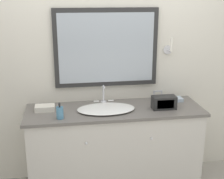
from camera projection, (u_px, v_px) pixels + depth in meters
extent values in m
cube|color=silver|center=(110.00, 60.00, 3.22)|extent=(8.00, 0.06, 2.55)
cube|color=#282828|center=(106.00, 48.00, 3.12)|extent=(1.05, 0.04, 0.79)
cube|color=#9EA8B2|center=(107.00, 48.00, 3.10)|extent=(0.96, 0.01, 0.70)
cylinder|color=silver|center=(168.00, 50.00, 3.24)|extent=(0.09, 0.01, 0.09)
cylinder|color=silver|center=(169.00, 51.00, 3.19)|extent=(0.02, 0.10, 0.02)
cylinder|color=white|center=(171.00, 45.00, 3.12)|extent=(0.02, 0.02, 0.14)
cube|color=beige|center=(115.00, 149.00, 3.18)|extent=(1.68, 0.52, 0.82)
cube|color=#66605B|center=(115.00, 110.00, 3.05)|extent=(1.73, 0.56, 0.03)
sphere|color=silver|center=(86.00, 143.00, 2.81)|extent=(0.02, 0.02, 0.02)
sphere|color=silver|center=(152.00, 139.00, 2.90)|extent=(0.02, 0.02, 0.02)
ellipsoid|color=white|center=(106.00, 109.00, 3.01)|extent=(0.56, 0.34, 0.03)
cylinder|color=silver|center=(104.00, 102.00, 3.19)|extent=(0.06, 0.06, 0.03)
cylinder|color=silver|center=(103.00, 94.00, 3.16)|extent=(0.02, 0.02, 0.16)
cylinder|color=silver|center=(104.00, 87.00, 3.10)|extent=(0.02, 0.07, 0.02)
cylinder|color=white|center=(96.00, 101.00, 3.17)|extent=(0.05, 0.02, 0.02)
cylinder|color=white|center=(111.00, 101.00, 3.19)|extent=(0.05, 0.02, 0.02)
cylinder|color=teal|center=(60.00, 113.00, 2.80)|extent=(0.06, 0.06, 0.11)
cylinder|color=black|center=(59.00, 105.00, 2.78)|extent=(0.02, 0.02, 0.03)
cube|color=black|center=(59.00, 104.00, 2.76)|extent=(0.02, 0.03, 0.01)
cube|color=black|center=(164.00, 102.00, 3.04)|extent=(0.23, 0.11, 0.13)
cube|color=black|center=(166.00, 104.00, 2.99)|extent=(0.17, 0.01, 0.09)
cube|color=#B2B2B7|center=(158.00, 96.00, 3.27)|extent=(0.09, 0.01, 0.11)
cube|color=beige|center=(158.00, 96.00, 3.26)|extent=(0.07, 0.00, 0.08)
cube|color=silver|center=(45.00, 108.00, 3.00)|extent=(0.19, 0.12, 0.05)
cube|color=#A8B7C6|center=(174.00, 99.00, 3.27)|extent=(0.18, 0.11, 0.03)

